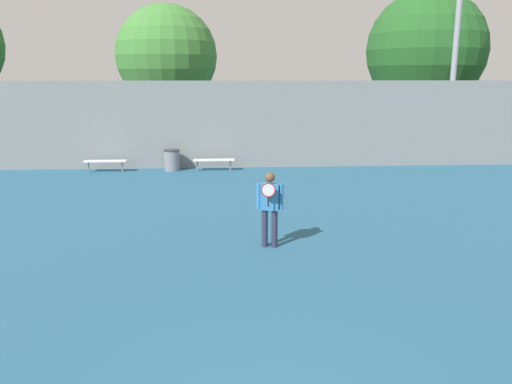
% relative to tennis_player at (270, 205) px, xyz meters
% --- Properties ---
extents(tennis_player, '(0.59, 0.46, 1.70)m').
position_rel_tennis_player_xyz_m(tennis_player, '(0.00, 0.00, 0.00)').
color(tennis_player, '#282D47').
rests_on(tennis_player, ground_plane).
extents(bench_courtside_near, '(1.66, 0.40, 0.46)m').
position_rel_tennis_player_xyz_m(bench_courtside_near, '(-1.43, 9.32, -0.56)').
color(bench_courtside_near, white).
rests_on(bench_courtside_near, ground_plane).
extents(bench_courtside_far, '(1.66, 0.40, 0.46)m').
position_rel_tennis_player_xyz_m(bench_courtside_far, '(-5.74, 9.32, -0.56)').
color(bench_courtside_far, white).
rests_on(bench_courtside_far, ground_plane).
extents(light_pole_near_left, '(0.90, 0.60, 10.87)m').
position_rel_tennis_player_xyz_m(light_pole_near_left, '(8.58, 10.16, 5.42)').
color(light_pole_near_left, '#939399').
rests_on(light_pole_near_left, ground_plane).
extents(trash_bin, '(0.65, 0.65, 0.85)m').
position_rel_tennis_player_xyz_m(trash_bin, '(-3.12, 9.47, -0.55)').
color(trash_bin, gray).
rests_on(trash_bin, ground_plane).
extents(back_fence, '(33.38, 0.06, 3.56)m').
position_rel_tennis_player_xyz_m(back_fence, '(-0.46, 10.00, 0.81)').
color(back_fence, gray).
rests_on(back_fence, ground_plane).
extents(tree_green_tall, '(5.08, 5.08, 7.27)m').
position_rel_tennis_player_xyz_m(tree_green_tall, '(-3.86, 15.74, 3.74)').
color(tree_green_tall, brown).
rests_on(tree_green_tall, ground_plane).
extents(tree_dark_dense, '(6.02, 6.02, 8.03)m').
position_rel_tennis_player_xyz_m(tree_dark_dense, '(9.37, 15.27, 4.03)').
color(tree_dark_dense, brown).
rests_on(tree_dark_dense, ground_plane).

